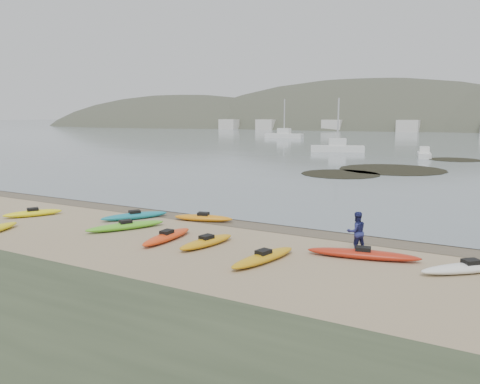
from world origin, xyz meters
The scene contains 6 objects.
ground centered at (0.00, 0.00, 0.00)m, with size 600.00×600.00×0.00m, color tan.
wet_sand centered at (0.00, -0.30, 0.00)m, with size 60.00×60.00×0.00m, color brown.
kayaks centered at (-0.35, -4.18, 0.17)m, with size 23.82×9.68×0.34m.
person_east centered at (6.71, -2.61, 0.81)m, with size 0.79×0.61×1.62m, color navy.
kelp_mats centered at (2.06, 28.54, 0.03)m, with size 14.53×27.33×0.04m.
moored_boats centered at (6.18, 78.51, 0.57)m, with size 96.97×77.49×1.28m.
Camera 1 is at (11.41, -20.49, 5.32)m, focal length 35.00 mm.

